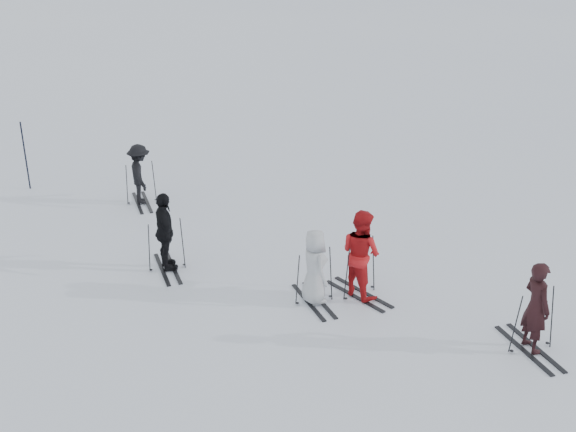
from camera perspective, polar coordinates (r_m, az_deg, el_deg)
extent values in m
plane|color=silver|center=(16.64, 1.88, -4.31)|extent=(120.00, 120.00, 0.00)
imported|color=black|center=(14.16, 19.00, -6.89)|extent=(0.58, 0.74, 1.80)
imported|color=#AE1317|center=(15.27, 5.78, -3.04)|extent=(0.84, 1.02, 1.94)
imported|color=#ABAFB4|center=(15.01, 2.11, -4.10)|extent=(0.66, 0.88, 1.62)
imported|color=black|center=(16.52, -9.69, -1.33)|extent=(0.69, 1.15, 1.84)
imported|color=black|center=(20.43, -11.62, 3.20)|extent=(0.87, 1.20, 1.68)
cylinder|color=black|center=(22.36, -20.05, 4.49)|extent=(0.06, 0.06, 2.04)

